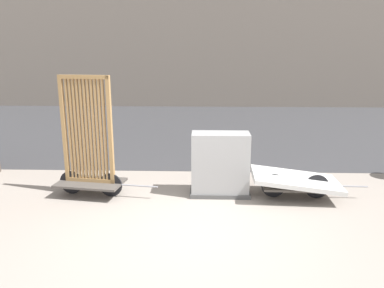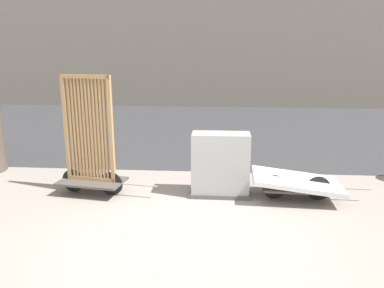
% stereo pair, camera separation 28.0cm
% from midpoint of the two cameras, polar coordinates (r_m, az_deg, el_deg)
% --- Properties ---
extents(ground_plane, '(60.00, 60.00, 0.00)m').
position_cam_midpoint_polar(ground_plane, '(5.71, -1.99, -13.80)').
color(ground_plane, gray).
extents(road_strip, '(56.00, 10.16, 0.01)m').
position_cam_midpoint_polar(road_strip, '(13.44, 0.35, 2.59)').
color(road_strip, '#38383A').
rests_on(road_strip, ground_plane).
extents(bike_cart_with_bedframe, '(1.96, 0.86, 2.25)m').
position_cam_midpoint_polar(bike_cart_with_bedframe, '(7.22, -16.53, -1.32)').
color(bike_cart_with_bedframe, '#4C4742').
rests_on(bike_cart_with_bedframe, ground_plane).
extents(bike_cart_with_mattress, '(2.13, 1.02, 0.48)m').
position_cam_midpoint_polar(bike_cart_with_mattress, '(7.18, 14.45, -5.51)').
color(bike_cart_with_mattress, '#4C4742').
rests_on(bike_cart_with_mattress, ground_plane).
extents(utility_cabinet, '(1.13, 0.55, 1.20)m').
position_cam_midpoint_polar(utility_cabinet, '(7.04, 3.18, -3.41)').
color(utility_cabinet, '#4C4C4C').
rests_on(utility_cabinet, ground_plane).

